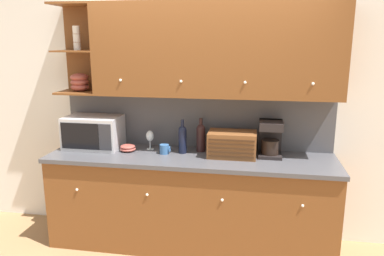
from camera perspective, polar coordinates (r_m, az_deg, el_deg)
ground_plane at (r=4.24m, az=0.53°, el=-14.98°), size 24.00×24.00×0.00m
wall_back at (r=3.83m, az=0.64°, el=2.63°), size 5.13×0.06×2.60m
counter_unit at (r=3.75m, az=-0.25°, el=-11.00°), size 2.75×0.67×0.93m
backsplash_panel at (r=3.82m, az=0.55°, el=1.14°), size 2.73×0.01×0.56m
upper_cabinets at (r=3.54m, az=2.85°, el=11.76°), size 2.73×0.37×0.87m
microwave at (r=3.95m, az=-14.77°, el=-0.60°), size 0.56×0.37×0.33m
bowl_stack_on_counter at (r=3.78m, az=-9.75°, el=-3.00°), size 0.16×0.16×0.07m
wine_glass at (r=3.79m, az=-6.44°, el=-1.31°), size 0.08×0.08×0.20m
mug at (r=3.65m, az=-4.19°, el=-3.23°), size 0.10×0.09×0.09m
second_wine_bottle at (r=3.64m, az=-1.45°, el=-1.54°), size 0.08×0.08×0.33m
wine_bottle at (r=3.69m, az=1.35°, el=-1.29°), size 0.09×0.09×0.34m
bread_box at (r=3.56m, az=6.14°, el=-2.46°), size 0.45×0.29×0.24m
coffee_maker at (r=3.63m, az=11.86°, el=-1.50°), size 0.22×0.26×0.34m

